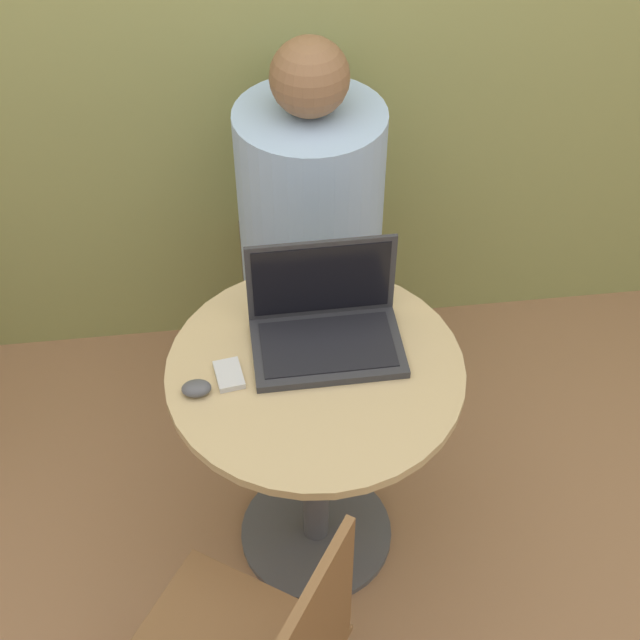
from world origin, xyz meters
The scene contains 6 objects.
ground_plane centered at (0.00, 0.00, 0.00)m, with size 12.00×12.00×0.00m, color #9E704C.
round_table centered at (0.00, 0.00, 0.50)m, with size 0.69×0.69×0.71m.
laptop centered at (0.03, 0.08, 0.76)m, with size 0.35×0.23×0.24m.
cell_phone centered at (-0.20, -0.01, 0.71)m, with size 0.07×0.09×0.02m.
computer_mouse centered at (-0.27, -0.04, 0.72)m, with size 0.07×0.05×0.03m.
person_seated centered at (0.05, 0.66, 0.49)m, with size 0.40×0.62×1.21m.
Camera 1 is at (-0.15, -1.35, 2.22)m, focal length 50.00 mm.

